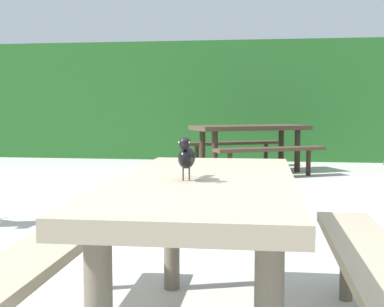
{
  "coord_description": "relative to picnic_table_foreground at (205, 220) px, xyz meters",
  "views": [
    {
      "loc": [
        0.35,
        -2.05,
        1.05
      ],
      "look_at": [
        -0.01,
        0.33,
        0.84
      ],
      "focal_mm": 51.04,
      "sensor_mm": 36.0,
      "label": 1
    }
  ],
  "objects": [
    {
      "name": "hedge_wall",
      "position": [
        -0.06,
        8.92,
        0.58
      ],
      "size": [
        28.0,
        1.76,
        2.28
      ],
      "primitive_type": "cube",
      "color": "#235B23",
      "rests_on": "ground"
    },
    {
      "name": "picnic_table_foreground",
      "position": [
        0.0,
        0.0,
        0.0
      ],
      "size": [
        1.72,
        1.82,
        0.74
      ],
      "color": "gray",
      "rests_on": "ground"
    },
    {
      "name": "bird_grackle",
      "position": [
        -0.07,
        -0.1,
        0.29
      ],
      "size": [
        0.07,
        0.29,
        0.18
      ],
      "color": "black",
      "rests_on": "picnic_table_foreground"
    },
    {
      "name": "picnic_table_mid_right",
      "position": [
        -0.09,
        6.33,
        0.0
      ],
      "size": [
        2.3,
        2.28,
        0.74
      ],
      "color": "#473828",
      "rests_on": "ground"
    }
  ]
}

